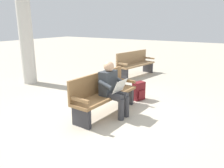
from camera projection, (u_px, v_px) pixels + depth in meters
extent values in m
plane|color=#B7AD99|center=(106.00, 113.00, 4.92)|extent=(40.00, 40.00, 0.00)
cube|color=olive|center=(106.00, 95.00, 4.81)|extent=(1.82, 0.57, 0.06)
cube|color=olive|center=(98.00, 83.00, 4.86)|extent=(1.80, 0.14, 0.45)
cube|color=olive|center=(127.00, 81.00, 5.44)|extent=(0.08, 0.48, 0.06)
cube|color=olive|center=(79.00, 100.00, 4.10)|extent=(0.08, 0.48, 0.06)
cube|color=#2D2D33|center=(125.00, 96.00, 5.50)|extent=(0.10, 0.44, 0.39)
cube|color=#2D2D33|center=(81.00, 117.00, 4.24)|extent=(0.10, 0.44, 0.39)
cube|color=#33383D|center=(108.00, 83.00, 4.71)|extent=(0.41, 0.24, 0.52)
sphere|color=tan|center=(109.00, 66.00, 4.60)|extent=(0.22, 0.22, 0.22)
cylinder|color=#38383D|center=(119.00, 94.00, 4.74)|extent=(0.17, 0.43, 0.15)
cylinder|color=#38383D|center=(114.00, 97.00, 4.58)|extent=(0.17, 0.43, 0.15)
cylinder|color=#38383D|center=(126.00, 107.00, 4.70)|extent=(0.13, 0.13, 0.45)
cylinder|color=#38383D|center=(121.00, 110.00, 4.54)|extent=(0.13, 0.13, 0.45)
cylinder|color=#33383D|center=(118.00, 80.00, 4.84)|extent=(0.11, 0.32, 0.18)
cylinder|color=#33383D|center=(105.00, 85.00, 4.46)|extent=(0.11, 0.32, 0.18)
cube|color=silver|center=(120.00, 86.00, 4.55)|extent=(0.41, 0.15, 0.27)
cube|color=maroon|center=(139.00, 91.00, 5.73)|extent=(0.36, 0.28, 0.47)
cube|color=maroon|center=(142.00, 95.00, 5.67)|extent=(0.22, 0.11, 0.21)
cube|color=#9E7A51|center=(136.00, 65.00, 8.31)|extent=(1.86, 0.79, 0.06)
cube|color=#9E7A51|center=(132.00, 57.00, 8.38)|extent=(1.78, 0.36, 0.45)
cube|color=#9E7A51|center=(149.00, 58.00, 8.87)|extent=(0.14, 0.48, 0.06)
cube|color=#9E7A51|center=(122.00, 64.00, 7.66)|extent=(0.14, 0.48, 0.06)
cube|color=#2D2D33|center=(148.00, 67.00, 8.94)|extent=(0.15, 0.44, 0.39)
cube|color=#2D2D33|center=(123.00, 74.00, 7.80)|extent=(0.15, 0.44, 0.39)
cylinder|color=beige|center=(26.00, 36.00, 7.00)|extent=(0.43, 0.43, 3.05)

